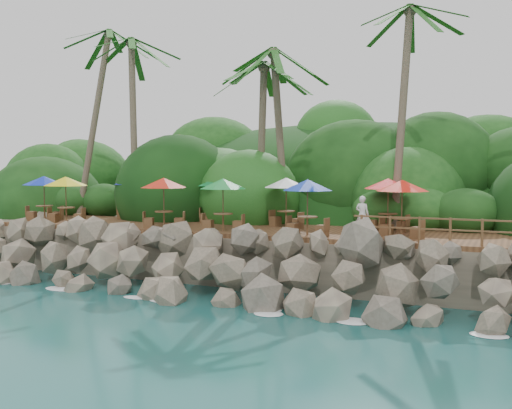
% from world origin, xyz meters
% --- Properties ---
extents(ground, '(140.00, 140.00, 0.00)m').
position_xyz_m(ground, '(0.00, 0.00, 0.00)').
color(ground, '#19514F').
rests_on(ground, ground).
extents(land_base, '(32.00, 25.20, 2.10)m').
position_xyz_m(land_base, '(0.00, 16.00, 1.05)').
color(land_base, gray).
rests_on(land_base, ground).
extents(jungle_hill, '(44.80, 28.00, 15.40)m').
position_xyz_m(jungle_hill, '(0.00, 23.50, 0.00)').
color(jungle_hill, '#143811').
rests_on(jungle_hill, ground).
extents(seawall, '(29.00, 4.00, 2.30)m').
position_xyz_m(seawall, '(0.00, 2.00, 1.15)').
color(seawall, gray).
rests_on(seawall, ground).
extents(terrace, '(26.00, 5.00, 0.20)m').
position_xyz_m(terrace, '(0.00, 6.00, 2.20)').
color(terrace, brown).
rests_on(terrace, land_base).
extents(jungle_foliage, '(44.00, 16.00, 12.00)m').
position_xyz_m(jungle_foliage, '(0.00, 15.00, 0.00)').
color(jungle_foliage, '#143811').
rests_on(jungle_foliage, ground).
extents(foam_line, '(25.20, 0.80, 0.06)m').
position_xyz_m(foam_line, '(0.00, 0.30, 0.03)').
color(foam_line, white).
rests_on(foam_line, ground).
extents(palms, '(30.75, 6.72, 12.02)m').
position_xyz_m(palms, '(-0.27, 8.86, 11.54)').
color(palms, brown).
rests_on(palms, ground).
extents(palapa, '(4.72, 4.72, 4.60)m').
position_xyz_m(palapa, '(-6.09, 9.40, 5.79)').
color(palapa, brown).
rests_on(palapa, ground).
extents(dining_clusters, '(20.60, 5.35, 2.33)m').
position_xyz_m(dining_clusters, '(-2.34, 5.91, 4.23)').
color(dining_clusters, brown).
rests_on(dining_clusters, terrace).
extents(railing, '(7.20, 0.10, 1.00)m').
position_xyz_m(railing, '(8.81, 3.65, 2.91)').
color(railing, brown).
rests_on(railing, terrace).
extents(waiter, '(0.64, 0.47, 1.62)m').
position_xyz_m(waiter, '(5.02, 5.77, 3.11)').
color(waiter, white).
rests_on(waiter, terrace).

